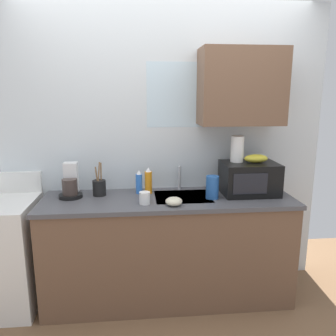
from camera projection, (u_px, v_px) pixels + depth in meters
kitchen_wall_assembly at (176, 139)px, 2.97m from camera, size 2.83×0.42×2.50m
counter_unit at (168, 247)px, 2.85m from camera, size 2.06×0.63×0.90m
sink_faucet at (179, 178)px, 2.98m from camera, size 0.03×0.03×0.21m
stove_range at (0, 254)px, 2.72m from camera, size 0.60×0.60×1.08m
microwave at (249, 178)px, 2.84m from camera, size 0.46×0.35×0.27m
banana_bunch at (256, 158)px, 2.81m from camera, size 0.20×0.11×0.07m
paper_towel_roll at (237, 149)px, 2.82m from camera, size 0.11×0.11×0.22m
coffee_maker at (71, 184)px, 2.76m from camera, size 0.19×0.21×0.28m
dish_soap_bottle_orange at (148, 181)px, 2.86m from camera, size 0.06×0.06×0.23m
dish_soap_bottle_blue at (139, 183)px, 2.86m from camera, size 0.06×0.06×0.20m
cereal_canister at (212, 187)px, 2.72m from camera, size 0.10×0.10×0.19m
mug_white at (145, 198)px, 2.59m from camera, size 0.08×0.08×0.09m
utensil_crock at (99, 187)px, 2.80m from camera, size 0.11×0.11×0.29m
small_bowl at (174, 201)px, 2.55m from camera, size 0.13×0.13×0.06m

